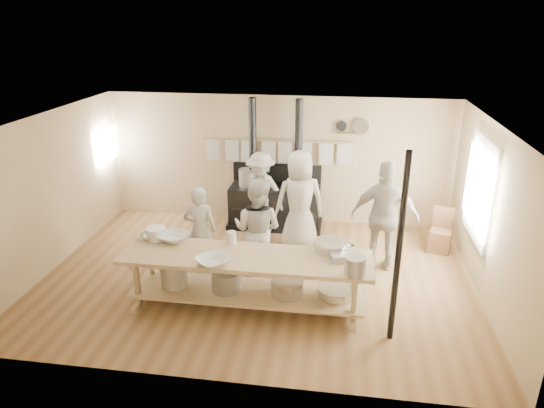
% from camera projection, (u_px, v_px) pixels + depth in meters
% --- Properties ---
extents(ground, '(7.00, 7.00, 0.00)m').
position_uv_depth(ground, '(257.00, 276.00, 8.06)').
color(ground, brown).
rests_on(ground, ground).
extents(room_shell, '(7.00, 7.00, 7.00)m').
position_uv_depth(room_shell, '(256.00, 184.00, 7.47)').
color(room_shell, tan).
rests_on(room_shell, ground).
extents(window_right, '(0.09, 1.50, 1.65)m').
position_uv_depth(window_right, '(481.00, 190.00, 7.60)').
color(window_right, beige).
rests_on(window_right, ground).
extents(left_opening, '(0.00, 0.90, 0.90)m').
position_uv_depth(left_opening, '(106.00, 145.00, 9.78)').
color(left_opening, white).
rests_on(left_opening, ground).
extents(stove, '(1.90, 0.75, 2.60)m').
position_uv_depth(stove, '(275.00, 202.00, 9.82)').
color(stove, black).
rests_on(stove, ground).
extents(towel_rail, '(3.00, 0.04, 0.47)m').
position_uv_depth(towel_rail, '(277.00, 149.00, 9.70)').
color(towel_rail, tan).
rests_on(towel_rail, ground).
extents(back_wall_shelf, '(0.63, 0.14, 0.32)m').
position_uv_depth(back_wall_shelf, '(352.00, 129.00, 9.37)').
color(back_wall_shelf, tan).
rests_on(back_wall_shelf, ground).
extents(prep_table, '(3.60, 0.90, 0.85)m').
position_uv_depth(prep_table, '(246.00, 276.00, 7.04)').
color(prep_table, tan).
rests_on(prep_table, ground).
extents(support_post, '(0.08, 0.08, 2.60)m').
position_uv_depth(support_post, '(399.00, 251.00, 6.06)').
color(support_post, black).
rests_on(support_post, ground).
extents(cook_far_left, '(0.57, 0.39, 1.52)m').
position_uv_depth(cook_far_left, '(200.00, 230.00, 7.95)').
color(cook_far_left, beige).
rests_on(cook_far_left, ground).
extents(cook_left, '(0.96, 0.83, 1.70)m').
position_uv_depth(cook_left, '(258.00, 230.00, 7.76)').
color(cook_left, beige).
rests_on(cook_left, ground).
extents(cook_center, '(1.06, 0.87, 1.86)m').
position_uv_depth(cook_center, '(299.00, 201.00, 8.72)').
color(cook_center, beige).
rests_on(cook_center, ground).
extents(cook_right, '(1.15, 0.59, 1.89)m').
position_uv_depth(cook_right, '(385.00, 217.00, 8.00)').
color(cook_right, beige).
rests_on(cook_right, ground).
extents(cook_by_window, '(1.17, 0.93, 1.59)m').
position_uv_depth(cook_by_window, '(261.00, 191.00, 9.60)').
color(cook_by_window, beige).
rests_on(cook_by_window, ground).
extents(chair, '(0.46, 0.46, 0.80)m').
position_uv_depth(chair, '(440.00, 238.00, 8.88)').
color(chair, '#533521').
rests_on(chair, ground).
extents(bowl_white_a, '(0.54, 0.54, 0.11)m').
position_uv_depth(bowl_white_a, '(173.00, 237.00, 7.36)').
color(bowl_white_a, white).
rests_on(bowl_white_a, prep_table).
extents(bowl_steel_a, '(0.40, 0.40, 0.10)m').
position_uv_depth(bowl_steel_a, '(151.00, 236.00, 7.41)').
color(bowl_steel_a, silver).
rests_on(bowl_steel_a, prep_table).
extents(bowl_white_b, '(0.61, 0.61, 0.11)m').
position_uv_depth(bowl_white_b, '(213.00, 261.00, 6.65)').
color(bowl_white_b, white).
rests_on(bowl_white_b, prep_table).
extents(bowl_steel_b, '(0.40, 0.40, 0.10)m').
position_uv_depth(bowl_steel_b, '(343.00, 249.00, 7.02)').
color(bowl_steel_b, silver).
rests_on(bowl_steel_b, prep_table).
extents(roasting_pan, '(0.50, 0.41, 0.10)m').
position_uv_depth(roasting_pan, '(344.00, 255.00, 6.83)').
color(roasting_pan, '#B2B2B7').
rests_on(roasting_pan, prep_table).
extents(mixing_bowl_large, '(0.56, 0.56, 0.15)m').
position_uv_depth(mixing_bowl_large, '(331.00, 246.00, 7.04)').
color(mixing_bowl_large, silver).
rests_on(mixing_bowl_large, prep_table).
extents(bucket_galv, '(0.30, 0.30, 0.27)m').
position_uv_depth(bucket_galv, '(355.00, 266.00, 6.36)').
color(bucket_galv, gray).
rests_on(bucket_galv, prep_table).
extents(deep_bowl_enamel, '(0.36, 0.36, 0.19)m').
position_uv_depth(deep_bowl_enamel, '(156.00, 234.00, 7.39)').
color(deep_bowl_enamel, white).
rests_on(deep_bowl_enamel, prep_table).
extents(pitcher, '(0.17, 0.17, 0.21)m').
position_uv_depth(pitcher, '(232.00, 238.00, 7.22)').
color(pitcher, white).
rests_on(pitcher, prep_table).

